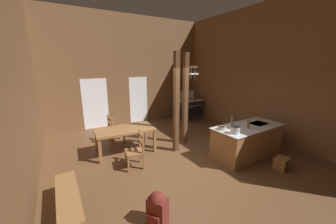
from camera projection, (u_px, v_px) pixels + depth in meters
ground_plane at (184, 162)px, 5.33m from camera, size 7.63×9.12×0.10m
wall_back at (129, 71)px, 8.31m from camera, size 7.63×0.14×4.61m
wall_left at (8, 83)px, 3.06m from camera, size 0.14×9.12×4.61m
wall_right at (270, 73)px, 6.45m from camera, size 0.14×9.12×4.61m
glazed_door_back_left at (96, 104)px, 7.81m from camera, size 1.00×0.01×2.05m
glazed_panel_back_right at (139, 100)px, 8.72m from camera, size 0.84×0.01×2.05m
kitchen_island at (247, 141)px, 5.54m from camera, size 2.20×1.04×0.90m
stove_range at (189, 109)px, 9.31m from camera, size 1.18×0.87×1.32m
support_post_with_pot_rack at (186, 97)px, 6.17m from camera, size 0.54×0.24×2.96m
support_post_center at (176, 104)px, 5.59m from camera, size 0.14×0.14×2.96m
step_stool at (282, 162)px, 4.86m from camera, size 0.40×0.34×0.30m
dining_table at (125, 132)px, 5.70m from camera, size 1.75×1.00×0.74m
ladderback_chair_near_window at (136, 151)px, 4.89m from camera, size 0.50×0.50×0.95m
ladderback_chair_by_post at (115, 130)px, 6.46m from camera, size 0.47×0.47×0.95m
bench_along_left_wall at (68, 201)px, 3.30m from camera, size 0.39×1.56×0.44m
backpack at (158, 207)px, 3.14m from camera, size 0.38×0.39×0.60m
stockpot_on_counter at (235, 130)px, 4.82m from camera, size 0.30×0.23×0.19m
mixing_bowl_on_counter at (222, 128)px, 5.12m from camera, size 0.23×0.23×0.08m
bottle_tall_on_counter at (248, 124)px, 5.20m from camera, size 0.07×0.07×0.32m
bottle_short_on_counter at (232, 121)px, 5.41m from camera, size 0.06×0.06×0.33m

